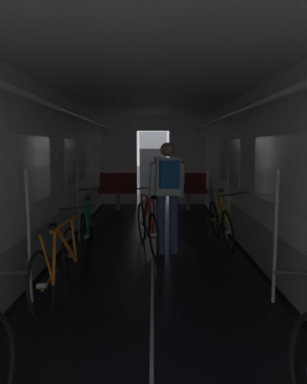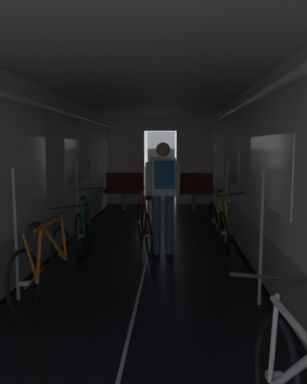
{
  "view_description": "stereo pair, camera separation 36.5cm",
  "coord_description": "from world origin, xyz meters",
  "px_view_note": "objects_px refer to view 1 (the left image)",
  "views": [
    {
      "loc": [
        0.01,
        -1.79,
        1.63
      ],
      "look_at": [
        0.0,
        5.43,
        0.77
      ],
      "focal_mm": 36.12,
      "sensor_mm": 36.0,
      "label": 1
    },
    {
      "loc": [
        0.38,
        -1.78,
        1.63
      ],
      "look_at": [
        0.0,
        5.43,
        0.77
      ],
      "focal_mm": 36.12,
      "sensor_mm": 36.0,
      "label": 2
    }
  ],
  "objects_px": {
    "bench_seat_far_left": "(119,188)",
    "bicycle_yellow": "(222,222)",
    "bench_seat_far_right": "(189,188)",
    "bicycle_green": "(88,226)",
    "person_cyclist_aisle": "(168,188)",
    "bicycle_orange": "(60,264)",
    "bicycle_red_in_aisle": "(148,225)"
  },
  "relations": [
    {
      "from": "bench_seat_far_right",
      "to": "bicycle_green",
      "type": "height_order",
      "value": "bench_seat_far_right"
    },
    {
      "from": "bench_seat_far_left",
      "to": "bicycle_orange",
      "type": "bearing_deg",
      "value": -90.86
    },
    {
      "from": "bicycle_orange",
      "to": "bicycle_yellow",
      "type": "bearing_deg",
      "value": 47.25
    },
    {
      "from": "bicycle_yellow",
      "to": "bicycle_red_in_aisle",
      "type": "relative_size",
      "value": 1.02
    },
    {
      "from": "bench_seat_far_left",
      "to": "bicycle_yellow",
      "type": "relative_size",
      "value": 0.58
    },
    {
      "from": "bicycle_yellow",
      "to": "bicycle_orange",
      "type": "bearing_deg",
      "value": -132.75
    },
    {
      "from": "bench_seat_far_right",
      "to": "person_cyclist_aisle",
      "type": "distance_m",
      "value": 4.22
    },
    {
      "from": "bicycle_green",
      "to": "bicycle_yellow",
      "type": "relative_size",
      "value": 1.0
    },
    {
      "from": "bicycle_orange",
      "to": "bicycle_red_in_aisle",
      "type": "bearing_deg",
      "value": 65.76
    },
    {
      "from": "bench_seat_far_left",
      "to": "bench_seat_far_right",
      "type": "height_order",
      "value": "same"
    },
    {
      "from": "bicycle_orange",
      "to": "bicycle_green",
      "type": "bearing_deg",
      "value": 90.96
    },
    {
      "from": "bench_seat_far_left",
      "to": "bicycle_yellow",
      "type": "xyz_separation_m",
      "value": [
        2.04,
        -3.59,
        -0.19
      ]
    },
    {
      "from": "bicycle_yellow",
      "to": "bench_seat_far_left",
      "type": "bearing_deg",
      "value": 119.58
    },
    {
      "from": "bench_seat_far_left",
      "to": "person_cyclist_aisle",
      "type": "relative_size",
      "value": 0.58
    },
    {
      "from": "bicycle_orange",
      "to": "bicycle_yellow",
      "type": "distance_m",
      "value": 3.13
    },
    {
      "from": "bench_seat_far_right",
      "to": "bicycle_green",
      "type": "relative_size",
      "value": 0.58
    },
    {
      "from": "bench_seat_far_right",
      "to": "bicycle_yellow",
      "type": "height_order",
      "value": "bicycle_yellow"
    },
    {
      "from": "bench_seat_far_left",
      "to": "bicycle_yellow",
      "type": "bearing_deg",
      "value": -60.42
    },
    {
      "from": "bicycle_orange",
      "to": "person_cyclist_aisle",
      "type": "distance_m",
      "value": 2.22
    },
    {
      "from": "bench_seat_far_left",
      "to": "bicycle_green",
      "type": "height_order",
      "value": "bench_seat_far_left"
    },
    {
      "from": "bicycle_green",
      "to": "person_cyclist_aisle",
      "type": "relative_size",
      "value": 1.0
    },
    {
      "from": "bicycle_green",
      "to": "bicycle_yellow",
      "type": "bearing_deg",
      "value": 8.98
    },
    {
      "from": "bench_seat_far_left",
      "to": "bicycle_green",
      "type": "relative_size",
      "value": 0.58
    },
    {
      "from": "bicycle_green",
      "to": "person_cyclist_aisle",
      "type": "xyz_separation_m",
      "value": [
        1.25,
        -0.21,
        0.63
      ]
    },
    {
      "from": "bench_seat_far_left",
      "to": "person_cyclist_aisle",
      "type": "height_order",
      "value": "person_cyclist_aisle"
    },
    {
      "from": "bicycle_green",
      "to": "bicycle_orange",
      "type": "height_order",
      "value": "bicycle_orange"
    },
    {
      "from": "bench_seat_far_right",
      "to": "bicycle_orange",
      "type": "relative_size",
      "value": 0.58
    },
    {
      "from": "bicycle_red_in_aisle",
      "to": "bicycle_green",
      "type": "bearing_deg",
      "value": -176.25
    },
    {
      "from": "bench_seat_far_right",
      "to": "bicycle_orange",
      "type": "xyz_separation_m",
      "value": [
        -1.89,
        -5.88,
        -0.19
      ]
    },
    {
      "from": "bench_seat_far_left",
      "to": "bicycle_green",
      "type": "bearing_deg",
      "value": -91.77
    },
    {
      "from": "bicycle_yellow",
      "to": "person_cyclist_aisle",
      "type": "bearing_deg",
      "value": -148.84
    },
    {
      "from": "person_cyclist_aisle",
      "to": "bench_seat_far_right",
      "type": "bearing_deg",
      "value": 80.74
    }
  ]
}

